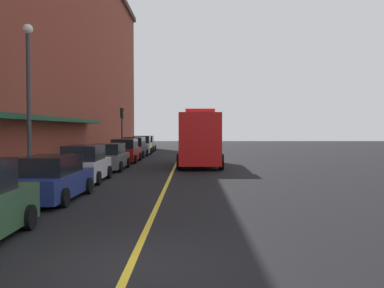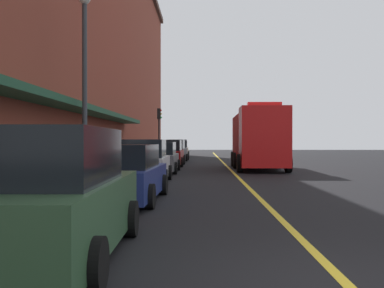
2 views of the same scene
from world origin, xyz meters
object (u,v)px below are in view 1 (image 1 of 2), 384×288
at_px(parked_car_6, 144,145).
at_px(parking_meter_3, 124,145).
at_px(parked_car_4, 127,151).
at_px(traffic_light_near, 124,122).
at_px(parked_car_5, 137,148).
at_px(parking_meter_4, 132,143).
at_px(parked_car_7, 148,144).
at_px(parked_car_2, 87,165).
at_px(parking_meter_1, 100,150).
at_px(parking_meter_2, 41,164).
at_px(street_lamp_left, 31,86).
at_px(parked_car_3, 111,157).
at_px(parked_car_1, 54,179).
at_px(fire_truck, 202,140).
at_px(parking_meter_0, 24,168).

relative_size(parked_car_6, parking_meter_3, 3.16).
bearing_deg(parking_meter_3, parked_car_6, 67.33).
bearing_deg(parked_car_4, traffic_light_near, 11.33).
relative_size(parked_car_5, parking_meter_4, 3.25).
bearing_deg(parked_car_6, parked_car_7, -0.69).
bearing_deg(parking_meter_3, parked_car_2, -86.13).
bearing_deg(parking_meter_1, parking_meter_2, -90.00).
distance_m(parking_meter_3, street_lamp_left, 21.84).
distance_m(parking_meter_2, traffic_light_near, 21.68).
height_order(parked_car_3, parked_car_7, parked_car_7).
bearing_deg(parking_meter_3, parking_meter_1, -90.00).
bearing_deg(parking_meter_2, parked_car_5, 86.04).
bearing_deg(parking_meter_2, parked_car_3, 81.21).
xyz_separation_m(parking_meter_2, traffic_light_near, (0.06, 21.58, 2.10)).
bearing_deg(parking_meter_1, parked_car_6, 84.12).
relative_size(parked_car_2, parked_car_6, 1.05).
height_order(parked_car_7, parking_meter_4, parked_car_7).
xyz_separation_m(parked_car_1, parked_car_6, (-0.03, 28.47, 0.10)).
bearing_deg(parked_car_1, parked_car_7, 1.89).
bearing_deg(parked_car_3, fire_truck, -64.64).
xyz_separation_m(parking_meter_3, traffic_light_near, (0.06, -0.57, 2.10)).
xyz_separation_m(parking_meter_1, street_lamp_left, (-0.60, -11.05, 3.34)).
height_order(parked_car_5, parking_meter_0, parked_car_5).
bearing_deg(parking_meter_2, parking_meter_3, 90.00).
distance_m(parked_car_2, street_lamp_left, 4.52).
distance_m(street_lamp_left, traffic_light_near, 21.06).
bearing_deg(parking_meter_4, parking_meter_0, -90.00).
height_order(parked_car_2, parked_car_4, parked_car_4).
relative_size(parked_car_4, parked_car_7, 1.06).
distance_m(parked_car_1, parking_meter_2, 3.25).
bearing_deg(parking_meter_4, parked_car_3, -85.89).
xyz_separation_m(parked_car_4, parking_meter_0, (-1.38, -16.75, 0.23)).
relative_size(parking_meter_3, street_lamp_left, 0.19).
distance_m(parked_car_5, parking_meter_4, 7.04).
bearing_deg(traffic_light_near, parked_car_6, 71.04).
bearing_deg(parked_car_4, parked_car_2, 179.98).
distance_m(parked_car_7, street_lamp_left, 30.49).
distance_m(parked_car_1, parked_car_3, 11.51).
relative_size(parked_car_5, parking_meter_0, 3.25).
relative_size(parked_car_1, parking_meter_1, 3.62).
distance_m(parked_car_7, parking_meter_0, 32.68).
bearing_deg(parked_car_1, street_lamp_left, 32.65).
distance_m(parked_car_3, parking_meter_1, 3.28).
height_order(parked_car_1, parked_car_3, parked_car_3).
relative_size(parking_meter_1, traffic_light_near, 0.31).
relative_size(parked_car_4, parking_meter_3, 3.62).
distance_m(parking_meter_3, parking_meter_4, 5.06).
bearing_deg(parked_car_4, parked_car_1, -179.48).
bearing_deg(parking_meter_2, street_lamp_left, 136.55).
bearing_deg(parked_car_3, parked_car_1, -179.19).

